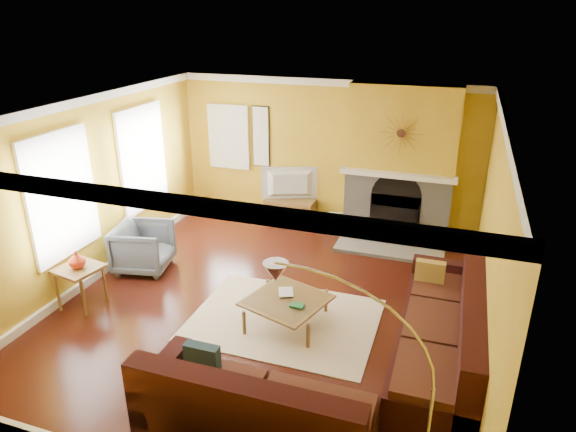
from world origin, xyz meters
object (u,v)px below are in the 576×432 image
at_px(side_table, 81,287).
at_px(sectional_sofa, 338,326).
at_px(media_console, 290,212).
at_px(arc_lamp, 356,395).
at_px(coffee_table, 287,311).
at_px(armchair, 143,247).

bearing_deg(side_table, sectional_sofa, -0.00).
xyz_separation_m(media_console, arc_lamp, (2.34, -5.30, 0.79)).
relative_size(side_table, arc_lamp, 0.28).
distance_m(sectional_sofa, side_table, 3.60).
xyz_separation_m(sectional_sofa, side_table, (-3.60, 0.00, -0.16)).
bearing_deg(media_console, coffee_table, -72.12).
distance_m(media_console, armchair, 2.89).
distance_m(side_table, arc_lamp, 4.53).
xyz_separation_m(media_console, armchair, (-1.60, -2.40, 0.12)).
distance_m(coffee_table, media_console, 3.26).
distance_m(sectional_sofa, coffee_table, 0.98).
height_order(coffee_table, armchair, armchair).
relative_size(coffee_table, side_table, 1.58).
height_order(sectional_sofa, arc_lamp, arc_lamp).
bearing_deg(media_console, side_table, -116.57).
height_order(side_table, arc_lamp, arc_lamp).
height_order(sectional_sofa, armchair, sectional_sofa).
height_order(media_console, armchair, armchair).
bearing_deg(armchair, sectional_sofa, -121.65).
xyz_separation_m(coffee_table, media_console, (-1.00, 3.10, 0.07)).
bearing_deg(side_table, armchair, 80.54).
xyz_separation_m(armchair, arc_lamp, (3.94, -2.90, 0.67)).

